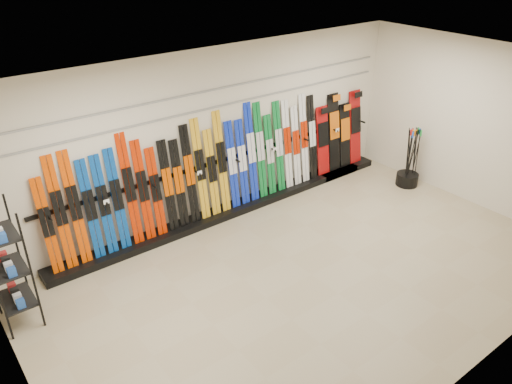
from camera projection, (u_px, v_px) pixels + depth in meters
floor at (312, 275)px, 7.56m from camera, size 8.00×8.00×0.00m
back_wall at (217, 134)px, 8.61m from camera, size 8.00×0.00×8.00m
left_wall at (10, 306)px, 4.71m from camera, size 0.00×5.00×5.00m
right_wall at (478, 125)px, 9.01m from camera, size 0.00×5.00×5.00m
ceiling at (324, 80)px, 6.15m from camera, size 8.00×8.00×0.00m
ski_rack_base at (236, 208)px, 9.25m from camera, size 8.00×0.40×0.12m
skis at (202, 172)px, 8.53m from camera, size 5.37×0.29×1.83m
snowboards at (340, 134)px, 10.39m from camera, size 1.27×0.25×1.60m
accessory_rack at (8, 267)px, 6.30m from camera, size 0.40×0.60×1.72m
pole_bin at (407, 179)px, 10.15m from camera, size 0.44×0.44×0.25m
ski_poles at (411, 157)px, 9.94m from camera, size 0.37×0.29×1.18m
slatwall_rail_0 at (216, 107)px, 8.36m from camera, size 7.60×0.02×0.03m
slatwall_rail_1 at (216, 89)px, 8.22m from camera, size 7.60×0.02×0.03m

